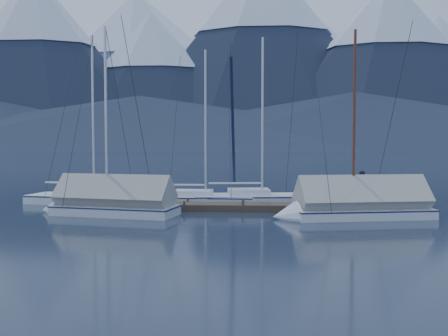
{
  "coord_description": "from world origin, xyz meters",
  "views": [
    {
      "loc": [
        1.34,
        -22.63,
        3.49
      ],
      "look_at": [
        0.0,
        2.0,
        2.2
      ],
      "focal_mm": 38.0,
      "sensor_mm": 36.0,
      "label": 1
    }
  ],
  "objects": [
    {
      "name": "sailboat_open_left",
      "position": [
        -7.05,
        3.97,
        0.19
      ],
      "size": [
        8.27,
        3.79,
        10.58
      ],
      "color": "white",
      "rests_on": "ground"
    },
    {
      "name": "sailboat_covered_near",
      "position": [
        6.01,
        -0.35,
        0.48
      ],
      "size": [
        7.73,
        3.62,
        9.68
      ],
      "color": "white",
      "rests_on": "ground"
    },
    {
      "name": "sailboat_covered_far",
      "position": [
        -5.75,
        0.04,
        0.49
      ],
      "size": [
        7.39,
        3.54,
        9.97
      ],
      "color": "silver",
      "rests_on": "ground"
    },
    {
      "name": "mountain_range",
      "position": [
        4.12,
        370.45,
        58.65
      ],
      "size": [
        877.0,
        584.0,
        150.5
      ],
      "color": "#475675",
      "rests_on": "ground"
    },
    {
      "name": "dock",
      "position": [
        0.0,
        2.0,
        0.11
      ],
      "size": [
        18.0,
        1.5,
        0.54
      ],
      "color": "#382D23",
      "rests_on": "ground"
    },
    {
      "name": "person",
      "position": [
        7.23,
        2.41,
        1.2
      ],
      "size": [
        0.63,
        0.74,
        1.72
      ],
      "primitive_type": "imported",
      "rotation": [
        0.0,
        0.0,
        1.99
      ],
      "color": "black",
      "rests_on": "dock"
    },
    {
      "name": "sailboat_open_right",
      "position": [
        2.62,
        4.92,
        0.18
      ],
      "size": [
        8.12,
        3.4,
        10.49
      ],
      "color": "silver",
      "rests_on": "ground"
    },
    {
      "name": "ground",
      "position": [
        0.0,
        0.0,
        0.0
      ],
      "size": [
        1000.0,
        1000.0,
        0.0
      ],
      "primitive_type": "plane",
      "color": "black",
      "rests_on": "ground"
    },
    {
      "name": "sailboat_open_mid",
      "position": [
        -0.68,
        4.46,
        0.17
      ],
      "size": [
        7.4,
        3.15,
        9.68
      ],
      "color": "white",
      "rests_on": "ground"
    },
    {
      "name": "mooring_posts",
      "position": [
        -0.5,
        2.0,
        0.35
      ],
      "size": [
        15.12,
        1.52,
        0.35
      ],
      "color": "#382D23",
      "rests_on": "ground"
    }
  ]
}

